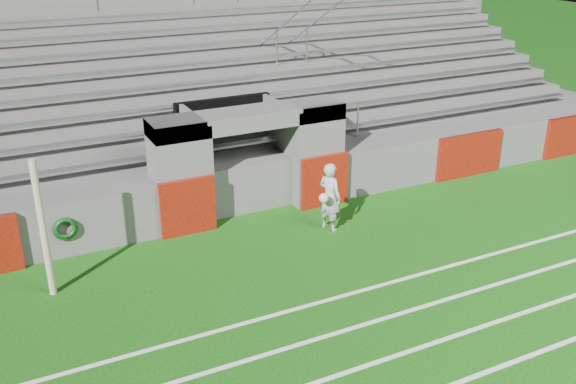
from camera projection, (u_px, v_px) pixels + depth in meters
ground at (318, 273)px, 13.25m from camera, size 90.00×90.00×0.00m
field_post at (43, 229)px, 11.98m from camera, size 0.13×0.13×2.78m
stadium_structure at (191, 110)px, 19.25m from camera, size 26.00×8.48×5.42m
goalkeeper_with_ball at (330, 197)px, 14.83m from camera, size 0.74×0.77×1.65m
hose_coil at (65, 229)px, 13.54m from camera, size 0.52×0.14×0.53m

